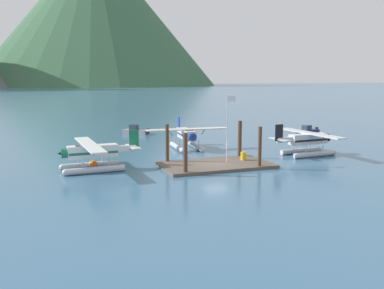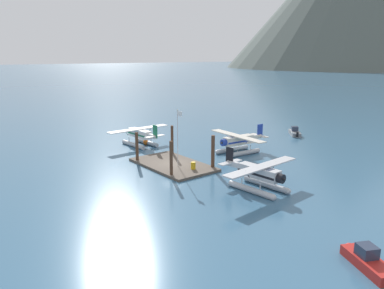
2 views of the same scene
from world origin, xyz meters
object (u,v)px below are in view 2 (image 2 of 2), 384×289
(seaplane_white_port_fwd, at_px, (140,136))
(seaplane_silver_stbd_fwd, at_px, (259,176))
(mooring_buoy, at_px, (146,142))
(boat_grey_open_north, at_px, (295,132))
(flagpole, at_px, (178,132))
(seaplane_cream_bow_centre, at_px, (238,143))
(fuel_drum, at_px, (193,166))
(boat_red_open_se, at_px, (368,261))

(seaplane_white_port_fwd, xyz_separation_m, seaplane_silver_stbd_fwd, (24.90, -0.35, 0.00))
(mooring_buoy, xyz_separation_m, seaplane_silver_stbd_fwd, (24.75, -1.32, 1.15))
(mooring_buoy, relative_size, boat_grey_open_north, 0.21)
(seaplane_silver_stbd_fwd, height_order, boat_grey_open_north, seaplane_silver_stbd_fwd)
(flagpole, xyz_separation_m, mooring_buoy, (-13.33, 3.37, -4.20))
(seaplane_cream_bow_centre, relative_size, seaplane_silver_stbd_fwd, 1.00)
(mooring_buoy, relative_size, seaplane_white_port_fwd, 0.08)
(fuel_drum, distance_m, boat_grey_open_north, 27.95)
(fuel_drum, xyz_separation_m, mooring_buoy, (-15.50, 2.72, -0.31))
(mooring_buoy, height_order, seaplane_white_port_fwd, seaplane_white_port_fwd)
(flagpole, height_order, boat_grey_open_north, flagpole)
(seaplane_white_port_fwd, distance_m, boat_red_open_se, 39.65)
(boat_grey_open_north, height_order, boat_red_open_se, same)
(seaplane_cream_bow_centre, bearing_deg, seaplane_white_port_fwd, -146.27)
(seaplane_cream_bow_centre, bearing_deg, seaplane_silver_stbd_fwd, -36.92)
(seaplane_cream_bow_centre, xyz_separation_m, seaplane_silver_stbd_fwd, (11.96, -8.99, 0.00))
(boat_grey_open_north, bearing_deg, seaplane_white_port_fwd, -111.52)
(boat_grey_open_north, bearing_deg, fuel_drum, -78.59)
(seaplane_cream_bow_centre, bearing_deg, mooring_buoy, -149.04)
(seaplane_silver_stbd_fwd, height_order, boat_red_open_se, seaplane_silver_stbd_fwd)
(flagpole, distance_m, mooring_buoy, 14.37)
(mooring_buoy, bearing_deg, seaplane_cream_bow_centre, 30.96)
(seaplane_cream_bow_centre, bearing_deg, fuel_drum, -75.40)
(boat_red_open_se, bearing_deg, seaplane_silver_stbd_fwd, 159.58)
(fuel_drum, bearing_deg, seaplane_white_port_fwd, 173.59)
(seaplane_cream_bow_centre, xyz_separation_m, boat_grey_open_north, (-2.82, 17.00, -1.09))
(flagpole, distance_m, fuel_drum, 4.50)
(flagpole, height_order, seaplane_white_port_fwd, flagpole)
(flagpole, xyz_separation_m, boat_grey_open_north, (-3.36, 28.04, -4.14))
(seaplane_cream_bow_centre, distance_m, seaplane_white_port_fwd, 15.55)
(fuel_drum, height_order, seaplane_white_port_fwd, seaplane_white_port_fwd)
(seaplane_white_port_fwd, relative_size, seaplane_silver_stbd_fwd, 1.00)
(flagpole, distance_m, boat_red_open_se, 26.29)
(mooring_buoy, distance_m, seaplane_cream_bow_centre, 14.96)
(mooring_buoy, bearing_deg, seaplane_silver_stbd_fwd, -3.05)
(fuel_drum, bearing_deg, boat_red_open_se, -9.47)
(mooring_buoy, bearing_deg, flagpole, -14.18)
(flagpole, distance_m, seaplane_cream_bow_centre, 11.47)
(mooring_buoy, height_order, boat_grey_open_north, boat_grey_open_north)
(fuel_drum, bearing_deg, boat_grey_open_north, 101.41)
(seaplane_white_port_fwd, xyz_separation_m, boat_grey_open_north, (10.11, 25.64, -1.09))
(flagpole, distance_m, boat_grey_open_north, 28.55)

